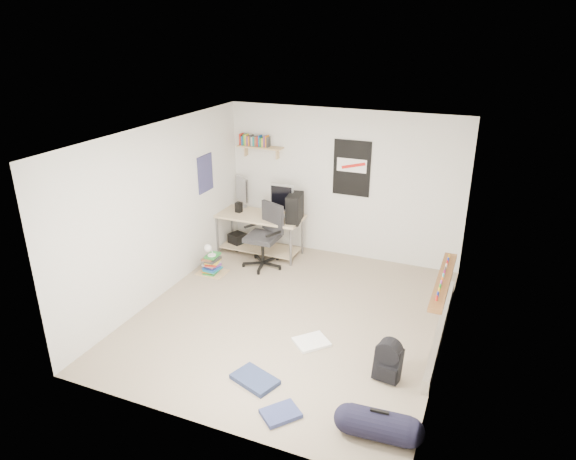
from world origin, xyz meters
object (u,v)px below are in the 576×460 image
at_px(duffel_bag, 378,426).
at_px(book_stack, 212,264).
at_px(desk, 260,234).
at_px(office_chair, 262,238).
at_px(backpack, 388,364).

relative_size(duffel_bag, book_stack, 1.21).
xyz_separation_m(desk, office_chair, (0.26, -0.44, 0.13)).
bearing_deg(book_stack, duffel_bag, -36.79).
distance_m(duffel_bag, book_stack, 4.12).
bearing_deg(office_chair, book_stack, -115.08).
bearing_deg(backpack, book_stack, 161.62).
height_order(desk, backpack, desk).
height_order(desk, office_chair, office_chair).
distance_m(backpack, duffel_bag, 0.93).
xyz_separation_m(office_chair, backpack, (2.54, -2.10, -0.29)).
distance_m(desk, book_stack, 1.09).
relative_size(office_chair, duffel_bag, 1.79).
distance_m(backpack, book_stack, 3.54).
xyz_separation_m(desk, backpack, (2.81, -2.54, -0.16)).
xyz_separation_m(desk, duffel_bag, (2.92, -3.47, -0.22)).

